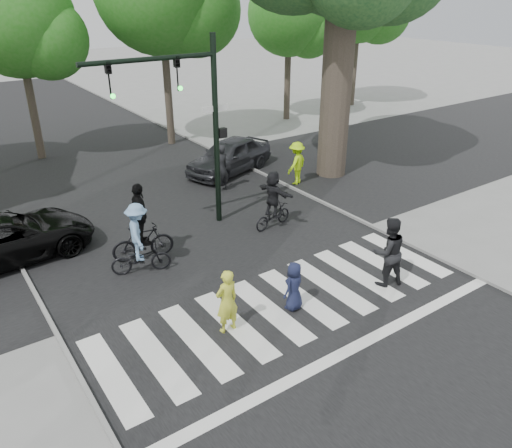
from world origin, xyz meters
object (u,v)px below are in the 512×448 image
Objects in this scene: cyclist_left at (139,244)px; car_grey at (229,156)px; cyclist_mid at (141,229)px; pedestrian_adult at (388,252)px; traffic_signal at (191,109)px; pedestrian_child at (294,286)px; cyclist_right at (273,203)px; pedestrian_woman at (227,301)px; car_suv at (6,238)px.

cyclist_left is 0.48× the size of car_grey.
pedestrian_adult is at bearing -46.25° from cyclist_mid.
car_grey is (3.76, 3.95, -3.18)m from traffic_signal.
cyclist_mid is (-2.01, 4.43, 0.32)m from pedestrian_child.
pedestrian_adult is 4.54m from cyclist_right.
car_grey is at bearing 72.36° from cyclist_right.
traffic_signal reaches higher than pedestrian_woman.
car_suv is (-3.21, 2.21, -0.28)m from cyclist_mid.
traffic_signal is at bearing 23.78° from cyclist_mid.
pedestrian_adult is at bearing -39.93° from cyclist_left.
car_suv reaches higher than pedestrian_child.
traffic_signal is 4.74× the size of pedestrian_child.
cyclist_mid is 1.21× the size of cyclist_right.
pedestrian_woman is 3.62m from cyclist_left.
cyclist_left reaches higher than pedestrian_woman.
traffic_signal is 1.23× the size of car_suv.
pedestrian_woman is 4.26m from cyclist_mid.
traffic_signal is at bearing 32.41° from cyclist_left.
cyclist_right reaches higher than pedestrian_woman.
pedestrian_child is 4.66m from cyclist_right.
pedestrian_child is 0.26× the size of car_suv.
cyclist_left reaches higher than pedestrian_child.
car_grey is at bearing 41.31° from cyclist_left.
traffic_signal is 6.47m from pedestrian_woman.
car_grey is at bearing 39.34° from cyclist_mid.
pedestrian_adult is 0.39× the size of car_suv.
pedestrian_child is at bearing -93.17° from traffic_signal.
traffic_signal is at bearing -50.55° from pedestrian_adult.
cyclist_left reaches higher than pedestrian_adult.
cyclist_right is at bearing -140.67° from pedestrian_woman.
cyclist_right is at bearing -136.78° from pedestrian_child.
pedestrian_woman is 0.68× the size of cyclist_mid.
pedestrian_adult is 0.93× the size of cyclist_left.
car_suv is at bearing -24.65° from pedestrian_adult.
car_suv is 1.15× the size of car_grey.
traffic_signal is 3.13× the size of pedestrian_adult.
car_grey is (6.43, 5.65, -0.17)m from cyclist_left.
pedestrian_child is at bearing 6.83° from pedestrian_adult.
pedestrian_adult is (4.52, -0.69, 0.16)m from pedestrian_woman.
cyclist_left is 4.06m from car_suv.
cyclist_mid is (-0.21, 4.25, 0.16)m from pedestrian_woman.
traffic_signal reaches higher than cyclist_right.
cyclist_mid reaches higher than car_suv.
cyclist_right is 8.01m from car_suv.
pedestrian_adult is at bearing 167.88° from pedestrian_woman.
cyclist_mid is 0.55× the size of car_grey.
traffic_signal is 7.07m from pedestrian_adult.
cyclist_right is at bearing -67.90° from pedestrian_adult.
cyclist_mid reaches higher than cyclist_right.
car_grey is (5.85, 9.22, -0.07)m from pedestrian_woman.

